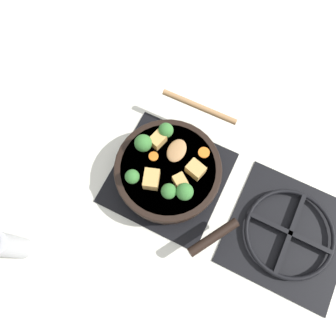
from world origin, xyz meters
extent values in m
plane|color=silver|center=(0.00, 0.00, 0.00)|extent=(2.40, 2.40, 0.00)
cube|color=black|center=(0.00, 0.00, 0.00)|extent=(0.31, 0.31, 0.01)
torus|color=black|center=(0.00, 0.00, 0.02)|extent=(0.24, 0.24, 0.01)
cube|color=black|center=(0.00, 0.00, 0.02)|extent=(0.01, 0.23, 0.01)
cube|color=black|center=(0.00, 0.00, 0.02)|extent=(0.23, 0.01, 0.01)
cube|color=black|center=(0.00, 0.36, 0.00)|extent=(0.31, 0.31, 0.01)
torus|color=black|center=(0.00, 0.36, 0.02)|extent=(0.24, 0.24, 0.01)
cube|color=black|center=(0.00, 0.36, 0.02)|extent=(0.01, 0.23, 0.01)
cube|color=black|center=(0.00, 0.36, 0.02)|extent=(0.23, 0.01, 0.01)
cylinder|color=black|center=(0.00, 0.00, 0.06)|extent=(0.28, 0.28, 0.06)
cylinder|color=brown|center=(0.00, 0.00, 0.06)|extent=(0.25, 0.25, 0.05)
torus|color=black|center=(0.00, 0.00, 0.08)|extent=(0.28, 0.28, 0.01)
cylinder|color=black|center=(0.11, 0.18, 0.08)|extent=(0.13, 0.09, 0.02)
ellipsoid|color=#A87A4C|center=(-0.05, 0.00, 0.09)|extent=(0.07, 0.05, 0.01)
cylinder|color=#A87A4C|center=(-0.19, 0.00, 0.10)|extent=(0.02, 0.22, 0.02)
cube|color=tan|center=(-0.02, 0.07, 0.10)|extent=(0.05, 0.05, 0.04)
cube|color=tan|center=(-0.05, -0.06, 0.10)|extent=(0.05, 0.04, 0.03)
cube|color=tan|center=(0.05, -0.02, 0.11)|extent=(0.06, 0.05, 0.04)
cube|color=tan|center=(0.02, 0.05, 0.10)|extent=(0.05, 0.05, 0.03)
cylinder|color=#709956|center=(-0.02, -0.08, 0.09)|extent=(0.01, 0.01, 0.01)
sphere|color=#387533|center=(-0.02, -0.08, 0.12)|extent=(0.05, 0.05, 0.05)
cylinder|color=#709956|center=(0.05, 0.07, 0.09)|extent=(0.01, 0.01, 0.01)
sphere|color=#387533|center=(0.05, 0.07, 0.12)|extent=(0.04, 0.04, 0.04)
cylinder|color=#709956|center=(0.07, -0.07, 0.09)|extent=(0.01, 0.01, 0.01)
sphere|color=#387533|center=(0.07, -0.07, 0.11)|extent=(0.04, 0.04, 0.04)
cylinder|color=#709956|center=(0.06, 0.03, 0.09)|extent=(0.01, 0.01, 0.01)
sphere|color=#387533|center=(0.06, 0.03, 0.11)|extent=(0.04, 0.04, 0.04)
cylinder|color=#709956|center=(-0.08, -0.05, 0.09)|extent=(0.01, 0.01, 0.01)
sphere|color=#387533|center=(-0.08, -0.05, 0.11)|extent=(0.04, 0.04, 0.04)
cylinder|color=orange|center=(-0.08, 0.07, 0.09)|extent=(0.03, 0.03, 0.01)
cylinder|color=orange|center=(-0.01, -0.05, 0.09)|extent=(0.03, 0.03, 0.01)
cylinder|color=#B2B2B7|center=(0.35, -0.26, 0.07)|extent=(0.05, 0.05, 0.15)
camera|label=1|loc=(0.24, 0.12, 0.90)|focal=35.00mm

